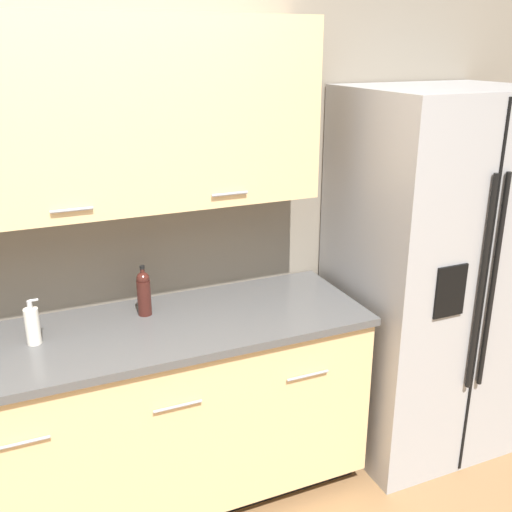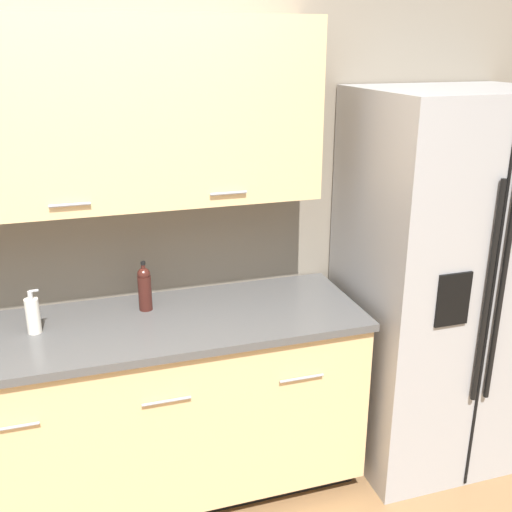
{
  "view_description": "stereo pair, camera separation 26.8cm",
  "coord_description": "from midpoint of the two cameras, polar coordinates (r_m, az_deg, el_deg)",
  "views": [
    {
      "loc": [
        -0.04,
        -1.47,
        2.06
      ],
      "look_at": [
        0.97,
        0.85,
        1.16
      ],
      "focal_mm": 42.0,
      "sensor_mm": 36.0,
      "label": 1
    },
    {
      "loc": [
        0.21,
        -1.56,
        2.06
      ],
      "look_at": [
        0.97,
        0.85,
        1.16
      ],
      "focal_mm": 42.0,
      "sensor_mm": 36.0,
      "label": 2
    }
  ],
  "objects": [
    {
      "name": "refrigerator",
      "position": [
        3.15,
        19.55,
        -2.49
      ],
      "size": [
        0.88,
        0.77,
        1.87
      ],
      "color": "#9E9EA0",
      "rests_on": "ground_plane"
    },
    {
      "name": "oil_bottle",
      "position": [
        2.73,
        -7.82,
        -3.07
      ],
      "size": [
        0.06,
        0.06,
        0.23
      ],
      "color": "#3D1914",
      "rests_on": "counter_unit"
    },
    {
      "name": "counter_unit",
      "position": [
        2.86,
        -12.64,
        -14.95
      ],
      "size": [
        2.46,
        0.64,
        0.91
      ],
      "color": "black",
      "rests_on": "ground_plane"
    },
    {
      "name": "soap_dispenser",
      "position": [
        2.63,
        -17.79,
        -5.45
      ],
      "size": [
        0.06,
        0.06,
        0.19
      ],
      "color": "silver",
      "rests_on": "counter_unit"
    },
    {
      "name": "wall_back",
      "position": [
        2.73,
        -17.64,
        5.54
      ],
      "size": [
        10.0,
        0.39,
        2.6
      ],
      "color": "gray",
      "rests_on": "ground_plane"
    }
  ]
}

